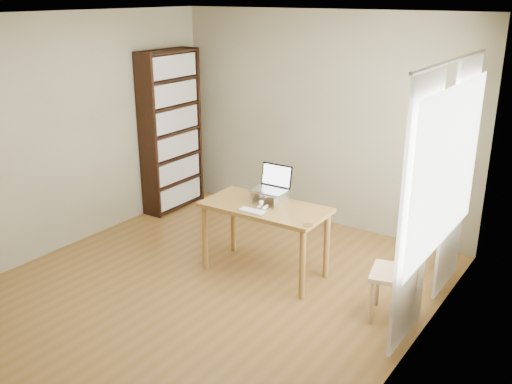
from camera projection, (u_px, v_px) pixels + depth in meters
name	position (u px, v px, depth m)	size (l,w,h in m)	color
room	(207.00, 164.00, 5.21)	(4.04, 4.54, 2.64)	brown
bookshelf	(171.00, 131.00, 7.48)	(0.30, 0.90, 2.10)	black
curtains	(438.00, 193.00, 4.86)	(0.03, 1.90, 2.25)	white
desk	(265.00, 216.00, 5.78)	(1.29, 0.67, 0.75)	brown
laptop_stand	(269.00, 196.00, 5.78)	(0.32, 0.25, 0.13)	silver
laptop	(273.00, 184.00, 5.79)	(0.35, 0.30, 0.25)	silver
keyboard	(252.00, 211.00, 5.57)	(0.29, 0.13, 0.02)	silver
coaster	(308.00, 225.00, 5.26)	(0.10, 0.10, 0.01)	brown
cat	(271.00, 196.00, 5.80)	(0.25, 0.49, 0.16)	#453B36
chair	(404.00, 270.00, 4.95)	(0.50, 0.50, 0.93)	tan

